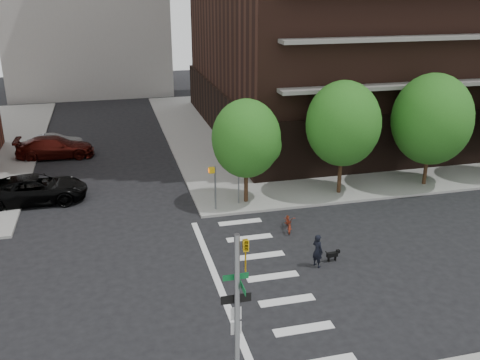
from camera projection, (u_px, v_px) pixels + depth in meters
The scene contains 14 objects.
ground at pixel (207, 285), 23.48m from camera, with size 120.00×120.00×0.00m, color black.
sidewalk_ne at pixel (377, 124), 49.50m from camera, with size 39.00×33.00×0.15m, color gray.
crosswalk at pixel (256, 279), 23.98m from camera, with size 3.85×13.00×0.01m.
tree_a at pixel (246, 139), 30.70m from camera, with size 4.00×4.00×5.90m.
tree_b at pixel (343, 124), 31.90m from camera, with size 4.50×4.50×6.65m.
tree_c at pixel (432, 119), 33.31m from camera, with size 5.00×5.00×6.80m.
traffic_signal at pixel (238, 340), 15.62m from camera, with size 0.90×0.75×6.00m.
pedestrian_signal at pixel (220, 180), 30.55m from camera, with size 2.18×0.67×2.60m.
parked_car_black at pixel (35, 189), 32.02m from camera, with size 6.00×2.77×1.67m, color black.
parked_car_maroon at pixel (55, 147), 40.12m from camera, with size 5.65×2.30×1.64m, color #440F0A.
parked_car_silver at pixel (55, 144), 41.44m from camera, with size 4.28×1.49×1.41m, color #A9ADB0.
scooter at pixel (289, 222), 28.60m from camera, with size 0.59×1.70×0.89m, color maroon.
dog_walker at pixel (318, 251), 24.78m from camera, with size 0.39×0.59×1.63m, color black.
dog at pixel (333, 254), 25.41m from camera, with size 0.65×0.21×0.55m.
Camera 1 is at (-3.60, -20.10, 12.57)m, focal length 40.00 mm.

